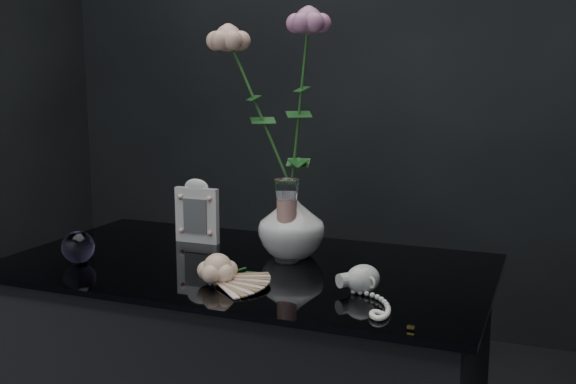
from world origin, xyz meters
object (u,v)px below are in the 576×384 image
at_px(paperweight, 78,247).
at_px(loose_rose, 218,268).
at_px(picture_frame, 197,211).
at_px(pearl_jar, 363,278).
at_px(vase, 291,223).
at_px(wine_glass, 287,220).

height_order(paperweight, loose_rose, paperweight).
relative_size(picture_frame, loose_rose, 0.90).
bearing_deg(pearl_jar, vase, 177.62).
xyz_separation_m(picture_frame, loose_rose, (0.20, -0.28, -0.05)).
height_order(picture_frame, pearl_jar, picture_frame).
bearing_deg(vase, wine_glass, -83.91).
height_order(wine_glass, paperweight, wine_glass).
height_order(wine_glass, picture_frame, wine_glass).
xyz_separation_m(picture_frame, paperweight, (-0.15, -0.26, -0.04)).
height_order(vase, picture_frame, picture_frame).
distance_m(vase, picture_frame, 0.26).
bearing_deg(paperweight, picture_frame, 60.08).
bearing_deg(vase, paperweight, -151.10).
xyz_separation_m(vase, picture_frame, (-0.26, 0.03, 0.00)).
distance_m(vase, pearl_jar, 0.30).
bearing_deg(picture_frame, pearl_jar, -24.95).
relative_size(vase, pearl_jar, 0.79).
bearing_deg(loose_rose, picture_frame, 149.85).
xyz_separation_m(vase, paperweight, (-0.41, -0.23, -0.04)).
distance_m(wine_glass, picture_frame, 0.27).
height_order(vase, paperweight, vase).
distance_m(wine_glass, pearl_jar, 0.27).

